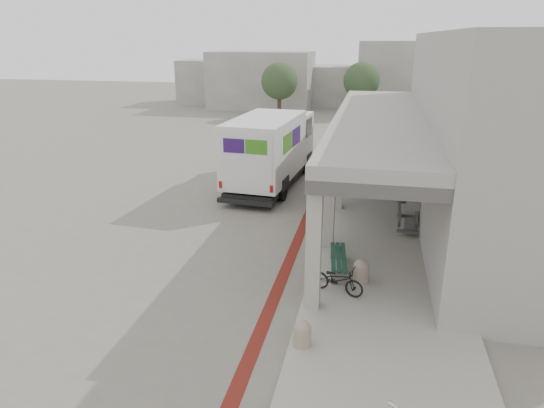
% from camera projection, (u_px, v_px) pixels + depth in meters
% --- Properties ---
extents(ground, '(120.00, 120.00, 0.00)m').
position_uv_depth(ground, '(264.00, 249.00, 16.44)').
color(ground, '#6A665A').
rests_on(ground, ground).
extents(bike_lane_stripe, '(0.35, 40.00, 0.01)m').
position_uv_depth(bike_lane_stripe, '(302.00, 230.00, 18.09)').
color(bike_lane_stripe, maroon).
rests_on(bike_lane_stripe, ground).
extents(sidewalk, '(4.40, 28.00, 0.12)m').
position_uv_depth(sidewalk, '(385.00, 258.00, 15.63)').
color(sidewalk, gray).
rests_on(sidewalk, ground).
extents(transit_building, '(7.60, 17.00, 7.00)m').
position_uv_depth(transit_building, '(468.00, 133.00, 18.15)').
color(transit_building, gray).
rests_on(transit_building, ground).
extents(distant_backdrop, '(28.00, 10.00, 6.50)m').
position_uv_depth(distant_backdrop, '(315.00, 80.00, 49.30)').
color(distant_backdrop, gray).
rests_on(distant_backdrop, ground).
extents(tree_left, '(3.20, 3.20, 4.80)m').
position_uv_depth(tree_left, '(279.00, 81.00, 42.28)').
color(tree_left, '#38281C').
rests_on(tree_left, ground).
extents(tree_mid, '(3.20, 3.20, 4.80)m').
position_uv_depth(tree_mid, '(362.00, 81.00, 42.75)').
color(tree_mid, '#38281C').
rests_on(tree_mid, ground).
extents(tree_right, '(3.20, 3.20, 4.80)m').
position_uv_depth(tree_right, '(459.00, 83.00, 40.25)').
color(tree_right, '#38281C').
rests_on(tree_right, ground).
extents(fedex_truck, '(3.09, 8.19, 3.43)m').
position_uv_depth(fedex_truck, '(271.00, 148.00, 23.01)').
color(fedex_truck, black).
rests_on(fedex_truck, ground).
extents(bench, '(0.66, 2.10, 0.49)m').
position_uv_depth(bench, '(338.00, 260.00, 14.55)').
color(bench, slate).
rests_on(bench, sidewalk).
extents(bollard_near, '(0.41, 0.41, 0.62)m').
position_uv_depth(bollard_near, '(302.00, 333.00, 11.04)').
color(bollard_near, gray).
rests_on(bollard_near, sidewalk).
extents(bollard_far, '(0.46, 0.46, 0.68)m').
position_uv_depth(bollard_far, '(361.00, 270.00, 13.94)').
color(bollard_far, gray).
rests_on(bollard_far, sidewalk).
extents(utility_cabinet, '(0.58, 0.71, 1.07)m').
position_uv_depth(utility_cabinet, '(413.00, 213.00, 17.89)').
color(utility_cabinet, slate).
rests_on(utility_cabinet, sidewalk).
extents(bicycle_black, '(1.61, 0.97, 0.80)m').
position_uv_depth(bicycle_black, '(337.00, 280.00, 13.28)').
color(bicycle_black, black).
rests_on(bicycle_black, sidewalk).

